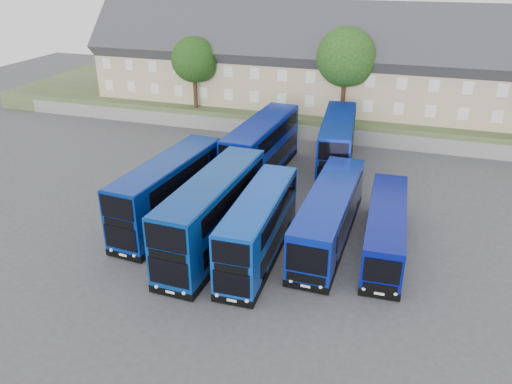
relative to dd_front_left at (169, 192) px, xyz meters
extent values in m
plane|color=#444449|center=(6.54, -3.84, -2.23)|extent=(120.00, 120.00, 0.00)
cube|color=slate|center=(6.54, 20.16, -1.48)|extent=(70.00, 0.40, 1.50)
cube|color=#485731|center=(6.54, 30.16, -1.23)|extent=(80.00, 20.00, 2.00)
cube|color=tan|center=(-17.46, 26.16, 2.77)|extent=(6.00, 8.00, 6.00)
cube|color=#35353A|center=(-17.46, 26.16, 5.77)|extent=(6.00, 10.40, 10.40)
cube|color=brown|center=(-15.96, 26.16, 9.61)|extent=(0.60, 0.90, 1.40)
cube|color=tan|center=(-11.46, 26.16, 2.77)|extent=(6.00, 8.00, 6.00)
cube|color=#35353A|center=(-11.46, 26.16, 5.77)|extent=(6.00, 10.40, 10.40)
cube|color=brown|center=(-9.96, 26.16, 9.61)|extent=(0.60, 0.90, 1.40)
cube|color=tan|center=(-5.46, 26.16, 2.77)|extent=(6.00, 8.00, 6.00)
cube|color=#35353A|center=(-5.46, 26.16, 5.77)|extent=(6.00, 10.40, 10.40)
cube|color=brown|center=(-3.96, 26.16, 9.61)|extent=(0.60, 0.90, 1.40)
cube|color=tan|center=(0.54, 26.16, 2.77)|extent=(6.00, 8.00, 6.00)
cube|color=#35353A|center=(0.54, 26.16, 5.77)|extent=(6.00, 10.40, 10.40)
cube|color=brown|center=(2.04, 26.16, 9.61)|extent=(0.60, 0.90, 1.40)
cube|color=tan|center=(6.54, 26.16, 2.77)|extent=(6.00, 8.00, 6.00)
cube|color=#35353A|center=(6.54, 26.16, 5.77)|extent=(6.00, 10.40, 10.40)
cube|color=brown|center=(8.04, 26.16, 9.61)|extent=(0.60, 0.90, 1.40)
cube|color=tan|center=(12.54, 26.16, 2.77)|extent=(6.00, 8.00, 6.00)
cube|color=#35353A|center=(12.54, 26.16, 5.77)|extent=(6.00, 10.40, 10.40)
cube|color=brown|center=(14.04, 26.16, 9.61)|extent=(0.60, 0.90, 1.40)
cube|color=tan|center=(18.54, 26.16, 2.77)|extent=(6.00, 8.00, 6.00)
cube|color=#35353A|center=(18.54, 26.16, 5.77)|extent=(6.00, 10.40, 10.40)
cube|color=brown|center=(20.04, 26.16, 9.61)|extent=(0.60, 0.90, 1.40)
cube|color=tan|center=(24.54, 26.16, 2.77)|extent=(6.00, 8.00, 6.00)
cube|color=navy|center=(0.00, 0.02, 0.21)|extent=(3.49, 11.50, 4.18)
cube|color=black|center=(0.00, 0.02, -1.93)|extent=(3.54, 11.55, 0.45)
cube|color=black|center=(-0.46, -5.65, -0.63)|extent=(2.27, 0.25, 1.55)
cube|color=black|center=(-0.46, -5.65, 1.43)|extent=(2.27, 0.25, 1.44)
cylinder|color=black|center=(-1.41, -3.34, -1.73)|extent=(0.38, 1.02, 1.00)
cube|color=navy|center=(4.27, -2.25, 0.31)|extent=(3.11, 11.89, 4.37)
cube|color=black|center=(4.27, -2.25, -1.93)|extent=(3.15, 11.93, 0.45)
cube|color=black|center=(4.06, -8.17, -0.56)|extent=(2.38, 0.15, 1.61)
cube|color=black|center=(4.06, -8.17, 1.58)|extent=(2.38, 0.15, 1.50)
cylinder|color=black|center=(2.95, -5.90, -1.73)|extent=(0.34, 1.01, 1.00)
cube|color=#083AA4|center=(7.41, -2.61, 0.02)|extent=(2.59, 10.39, 3.79)
cube|color=black|center=(7.41, -2.61, -1.93)|extent=(2.63, 10.43, 0.45)
cube|color=black|center=(7.53, -7.81, -0.77)|extent=(2.05, 0.11, 1.41)
cube|color=black|center=(7.53, -7.81, 1.11)|extent=(2.05, 0.11, 1.32)
cylinder|color=black|center=(6.45, -5.60, -1.73)|extent=(0.32, 1.01, 1.00)
cube|color=#081D93|center=(3.67, 9.97, 0.33)|extent=(3.34, 12.05, 4.42)
cube|color=black|center=(3.67, 9.97, -1.93)|extent=(3.39, 12.09, 0.45)
cube|color=black|center=(3.35, 3.99, -0.55)|extent=(2.41, 0.19, 1.63)
cube|color=black|center=(3.35, 3.99, 1.62)|extent=(2.41, 0.19, 1.52)
cylinder|color=black|center=(2.27, 6.28, -1.73)|extent=(0.35, 1.01, 1.00)
cube|color=#081F9E|center=(9.50, 13.34, 0.24)|extent=(3.74, 11.67, 4.24)
cube|color=black|center=(9.50, 13.34, -1.93)|extent=(3.79, 11.71, 0.45)
cube|color=black|center=(10.08, 7.61, -0.61)|extent=(2.30, 0.29, 1.56)
cube|color=black|center=(10.08, 7.61, 1.47)|extent=(2.30, 0.29, 1.46)
cylinder|color=black|center=(8.71, 9.71, -1.73)|extent=(0.40, 1.03, 1.00)
cube|color=#071D8F|center=(11.11, 0.96, -0.33)|extent=(2.82, 12.59, 3.10)
cube|color=black|center=(11.11, 0.96, -1.93)|extent=(2.86, 12.63, 0.45)
cube|color=black|center=(11.00, -5.34, -0.08)|extent=(2.31, 0.10, 1.67)
cylinder|color=black|center=(9.88, -3.09, -1.73)|extent=(0.32, 1.00, 1.00)
cube|color=navy|center=(14.78, 0.69, -0.56)|extent=(2.69, 10.94, 2.64)
cube|color=black|center=(14.78, 0.69, -1.93)|extent=(2.74, 10.98, 0.45)
cube|color=black|center=(15.00, -4.76, -0.37)|extent=(1.96, 0.14, 1.45)
cylinder|color=black|center=(13.93, -2.57, -1.73)|extent=(0.34, 1.01, 1.00)
cylinder|color=#382314|center=(-7.46, 21.16, 1.65)|extent=(0.44, 0.44, 3.75)
sphere|color=#13350E|center=(-7.46, 21.16, 5.02)|extent=(4.80, 4.80, 4.80)
sphere|color=#13350E|center=(-6.86, 21.56, 4.27)|extent=(3.30, 3.30, 3.30)
cylinder|color=#382314|center=(8.54, 21.66, 2.02)|extent=(0.44, 0.44, 4.50)
sphere|color=black|center=(8.54, 21.66, 6.07)|extent=(5.76, 5.76, 5.76)
sphere|color=black|center=(9.14, 22.06, 5.17)|extent=(3.96, 3.96, 3.96)
camera|label=1|loc=(15.46, -28.03, 14.81)|focal=35.00mm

